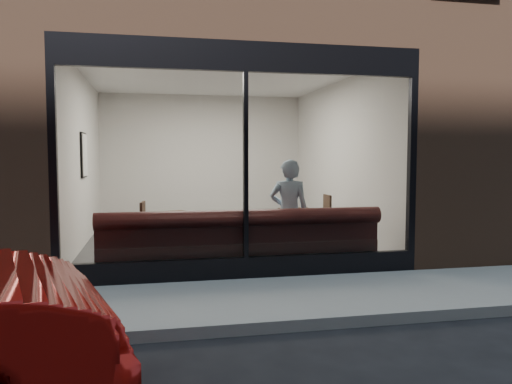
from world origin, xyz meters
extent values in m
plane|color=black|center=(0.00, 0.00, 0.00)|extent=(120.00, 120.00, 0.00)
cube|color=gray|center=(0.00, 1.00, 0.01)|extent=(40.00, 2.00, 0.01)
cube|color=gray|center=(0.00, -0.05, 0.06)|extent=(40.00, 0.10, 0.12)
cube|color=brown|center=(-3.75, 8.00, 1.60)|extent=(2.50, 12.00, 3.20)
cube|color=brown|center=(3.75, 8.00, 1.60)|extent=(2.50, 12.00, 3.20)
cube|color=brown|center=(0.00, 11.00, 1.60)|extent=(5.00, 6.00, 3.20)
plane|color=#2D2D30|center=(0.00, 5.00, 0.02)|extent=(6.00, 6.00, 0.00)
plane|color=white|center=(0.00, 5.00, 3.19)|extent=(6.00, 6.00, 0.00)
plane|color=silver|center=(0.00, 7.99, 1.60)|extent=(5.00, 0.00, 5.00)
plane|color=silver|center=(-2.49, 5.00, 1.60)|extent=(0.00, 6.00, 6.00)
plane|color=silver|center=(2.49, 5.00, 1.60)|extent=(0.00, 6.00, 6.00)
cube|color=black|center=(0.00, 2.05, 0.15)|extent=(5.00, 0.10, 0.30)
cube|color=black|center=(0.00, 2.05, 3.00)|extent=(5.00, 0.10, 0.40)
cube|color=black|center=(0.00, 2.05, 1.55)|extent=(0.06, 0.10, 2.50)
plane|color=white|center=(0.00, 2.02, 1.55)|extent=(4.80, 0.00, 4.80)
cube|color=#341314|center=(0.00, 2.45, 0.23)|extent=(4.00, 0.55, 0.45)
imported|color=#9BBBD5|center=(0.80, 2.75, 0.81)|extent=(0.67, 0.53, 1.63)
cube|color=black|center=(-0.90, 3.63, 0.74)|extent=(0.74, 0.74, 0.04)
cube|color=black|center=(1.21, 3.73, 0.74)|extent=(0.54, 0.54, 0.03)
cube|color=black|center=(-1.59, 3.55, 0.24)|extent=(0.45, 0.45, 0.04)
cube|color=black|center=(1.79, 4.31, 0.24)|extent=(0.38, 0.38, 0.04)
cube|color=white|center=(-2.45, 5.01, 1.70)|extent=(0.02, 0.57, 0.76)
camera|label=1|loc=(-1.22, -4.58, 1.68)|focal=35.00mm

